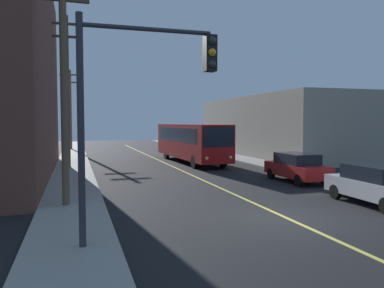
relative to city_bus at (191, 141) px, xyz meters
The scene contains 13 objects.
ground_plane 19.21m from the city_bus, 96.61° to the right, with size 120.00×120.00×0.00m, color black.
sidewalk_left 13.16m from the city_bus, 136.42° to the right, with size 2.50×90.00×0.15m, color gray.
sidewalk_right 10.46m from the city_bus, 60.69° to the right, with size 2.50×90.00×0.15m, color gray.
lane_stripe_center 4.91m from the city_bus, 118.85° to the right, with size 0.16×60.00×0.01m, color #D8CC4C.
building_right_warehouse 13.04m from the city_bus, 18.84° to the left, with size 12.00×22.26×5.87m.
city_bus is the anchor object (origin of this frame).
parked_car_silver 18.32m from the city_bus, 82.40° to the right, with size 1.91×4.44×1.62m.
parked_car_red 12.16m from the city_bus, 76.96° to the right, with size 1.83×4.41×1.62m.
utility_pole_near 18.25m from the city_bus, 122.69° to the right, with size 2.40×0.28×9.42m.
utility_pole_mid 10.78m from the city_bus, 169.78° to the right, with size 2.40×0.28×10.80m.
utility_pole_far 20.63m from the city_bus, 118.66° to the left, with size 2.40×0.28×9.51m.
traffic_signal_left_corner 22.06m from the city_bus, 110.32° to the right, with size 3.75×0.48×6.00m.
fire_hydrant 16.48m from the city_bus, 73.56° to the right, with size 0.44×0.26×0.84m.
Camera 1 is at (-7.10, -11.76, 3.38)m, focal length 35.86 mm.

